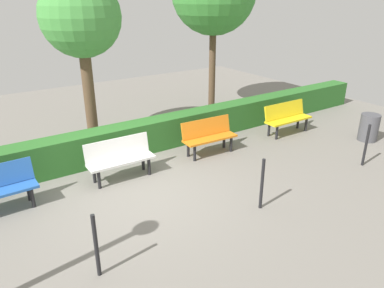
# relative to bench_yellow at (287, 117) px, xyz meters

# --- Properties ---
(ground_plane) EXTENTS (19.47, 19.47, 0.00)m
(ground_plane) POSITION_rel_bench_yellow_xyz_m (4.91, 0.59, -0.48)
(ground_plane) COLOR gray
(bench_yellow) EXTENTS (1.48, 0.49, 0.86)m
(bench_yellow) POSITION_rel_bench_yellow_xyz_m (0.00, 0.00, 0.00)
(bench_yellow) COLOR yellow
(bench_yellow) RESTS_ON ground_plane
(bench_orange) EXTENTS (1.39, 0.53, 0.86)m
(bench_orange) POSITION_rel_bench_yellow_xyz_m (2.68, -0.09, -0.00)
(bench_orange) COLOR orange
(bench_orange) RESTS_ON ground_plane
(bench_white) EXTENTS (1.44, 0.49, 0.86)m
(bench_white) POSITION_rel_bench_yellow_xyz_m (5.02, -0.10, -0.00)
(bench_white) COLOR white
(bench_white) RESTS_ON ground_plane
(hedge_row) EXTENTS (15.47, 0.56, 0.78)m
(hedge_row) POSITION_rel_bench_yellow_xyz_m (3.80, -1.10, -0.09)
(hedge_row) COLOR #2D6B28
(hedge_row) RESTS_ON ground_plane
(tree_mid) EXTENTS (1.94, 1.94, 4.17)m
(tree_mid) POSITION_rel_bench_yellow_xyz_m (4.78, -2.42, 2.66)
(tree_mid) COLOR brown
(tree_mid) RESTS_ON ground_plane
(railing_post_near) EXTENTS (0.06, 0.06, 1.00)m
(railing_post_near) POSITION_rel_bench_yellow_xyz_m (0.12, 2.49, 0.02)
(railing_post_near) COLOR black
(railing_post_near) RESTS_ON ground_plane
(railing_post_mid) EXTENTS (0.06, 0.06, 1.00)m
(railing_post_mid) POSITION_rel_bench_yellow_xyz_m (3.38, 2.49, 0.02)
(railing_post_mid) COLOR black
(railing_post_mid) RESTS_ON ground_plane
(railing_post_far) EXTENTS (0.06, 0.06, 1.00)m
(railing_post_far) POSITION_rel_bench_yellow_xyz_m (6.50, 2.49, 0.02)
(railing_post_far) COLOR black
(railing_post_far) RESTS_ON ground_plane
(trash_bin) EXTENTS (0.50, 0.50, 0.73)m
(trash_bin) POSITION_rel_bench_yellow_xyz_m (-1.42, 1.63, -0.12)
(trash_bin) COLOR #4C4C51
(trash_bin) RESTS_ON ground_plane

